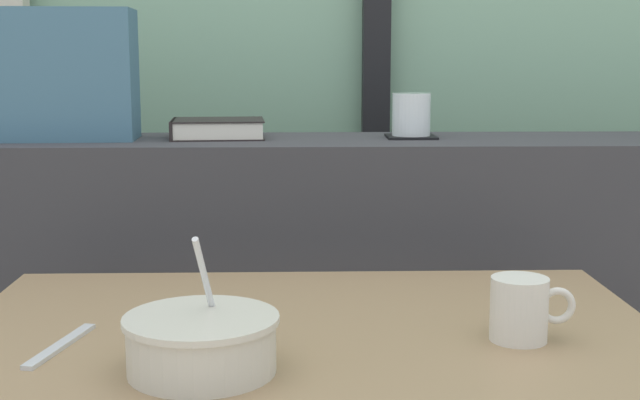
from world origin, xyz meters
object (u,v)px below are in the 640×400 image
Objects in this scene: juice_glass at (411,117)px; soup_bowl at (202,343)px; coaster_square at (411,137)px; fork_utensil at (61,346)px; throw_pillow at (54,75)px; ceramic_mug at (521,309)px; closed_book at (217,129)px.

juice_glass is 0.47× the size of soup_bowl.
fork_utensil is (-0.54, -0.70, -0.20)m from coaster_square.
throw_pillow is at bearing 115.50° from soup_bowl.
coaster_square reaches higher than ceramic_mug.
soup_bowl is (-0.35, -0.79, -0.21)m from juice_glass.
closed_book is (-0.40, 0.01, -0.02)m from juice_glass.
throw_pillow is at bearing 139.32° from ceramic_mug.
throw_pillow is 0.78m from fork_utensil.
coaster_square is 0.04m from juice_glass.
coaster_square is 0.88m from soup_bowl.
ceramic_mug is at bearing -56.72° from closed_book.
closed_book reaches higher than ceramic_mug.
juice_glass is 0.73m from throw_pillow.
juice_glass is 0.27× the size of throw_pillow.
soup_bowl is at bearing -113.99° from juice_glass.
ceramic_mug is at bearing -40.68° from throw_pillow.
ceramic_mug reaches higher than fork_utensil.
coaster_square is at bearing 0.00° from juice_glass.
ceramic_mug is (0.41, 0.10, 0.01)m from soup_bowl.
juice_glass reaches higher than ceramic_mug.
closed_book is (-0.40, 0.01, 0.02)m from coaster_square.
ceramic_mug is (0.06, -0.68, -0.21)m from juice_glass.
closed_book is 1.76× the size of ceramic_mug.
juice_glass is at bearing 66.01° from soup_bowl.
throw_pillow reaches higher than juice_glass.
closed_book is at bearing 91.43° from fork_utensil.
fork_utensil is 1.50× the size of ceramic_mug.
fork_utensil is at bearing 154.57° from soup_bowl.
coaster_square is 0.73m from throw_pillow.
juice_glass is at bearing 0.00° from coaster_square.
juice_glass is 0.89m from soup_bowl.
ceramic_mug is at bearing 14.14° from fork_utensil.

